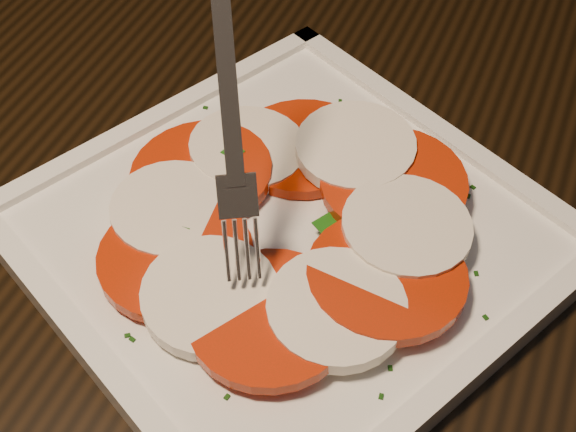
{
  "coord_description": "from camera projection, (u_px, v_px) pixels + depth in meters",
  "views": [
    {
      "loc": [
        -0.1,
        -0.4,
        1.16
      ],
      "look_at": [
        -0.25,
        -0.1,
        0.78
      ],
      "focal_mm": 50.0,
      "sensor_mm": 36.0,
      "label": 1
    }
  ],
  "objects": [
    {
      "name": "plate",
      "position": [
        288.0,
        238.0,
        0.52
      ],
      "size": [
        0.4,
        0.4,
        0.01
      ],
      "primitive_type": "cube",
      "rotation": [
        0.0,
        0.0,
        -0.4
      ],
      "color": "white",
      "rests_on": "table"
    },
    {
      "name": "fork",
      "position": [
        227.0,
        85.0,
        0.44
      ],
      "size": [
        0.1,
        0.12,
        0.18
      ],
      "primitive_type": null,
      "rotation": [
        0.0,
        0.0,
        0.58
      ],
      "color": "white",
      "rests_on": "caprese_salad"
    },
    {
      "name": "table",
      "position": [
        415.0,
        355.0,
        0.59
      ],
      "size": [
        1.25,
        0.87,
        0.75
      ],
      "rotation": [
        0.0,
        0.0,
        0.06
      ],
      "color": "black",
      "rests_on": "ground"
    },
    {
      "name": "caprese_salad",
      "position": [
        288.0,
        220.0,
        0.51
      ],
      "size": [
        0.26,
        0.26,
        0.03
      ],
      "color": "red",
      "rests_on": "plate"
    }
  ]
}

